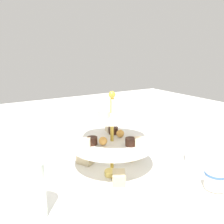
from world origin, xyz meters
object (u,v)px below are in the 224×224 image
tiered_serving_stand (112,148)px  water_glass_short_left (196,152)px  butter_knife_left (36,149)px  teacup_with_saucer (215,181)px  water_glass_tall_right (29,191)px

tiered_serving_stand → water_glass_short_left: tiered_serving_stand is taller
water_glass_short_left → butter_knife_left: size_ratio=0.45×
teacup_with_saucer → butter_knife_left: size_ratio=0.53×
teacup_with_saucer → butter_knife_left: (-0.52, -0.33, -0.02)m
teacup_with_saucer → butter_knife_left: 0.61m
water_glass_tall_right → water_glass_short_left: (0.01, 0.52, -0.03)m
tiered_serving_stand → butter_knife_left: size_ratio=1.80×
teacup_with_saucer → water_glass_tall_right: bearing=-107.7°
water_glass_short_left → teacup_with_saucer: size_ratio=0.85×
water_glass_tall_right → butter_knife_left: 0.39m
water_glass_short_left → water_glass_tall_right: bearing=-91.2°
tiered_serving_stand → butter_knife_left: tiered_serving_stand is taller
tiered_serving_stand → water_glass_short_left: size_ratio=4.02×
water_glass_short_left → butter_knife_left: water_glass_short_left is taller
water_glass_tall_right → teacup_with_saucer: bearing=72.3°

